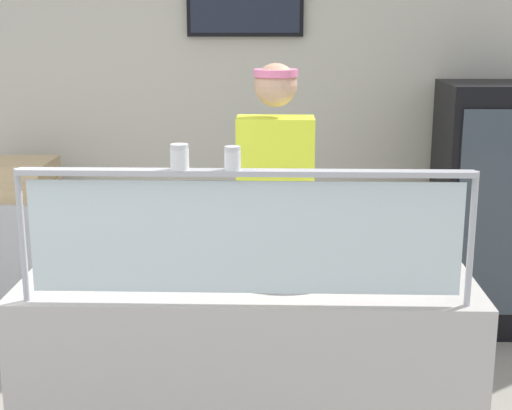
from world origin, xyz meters
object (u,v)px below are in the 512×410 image
object	(u,v)px
pizza_server	(294,267)
worker_figure	(276,215)
pizza_box_stack	(15,179)
pepper_flake_shaker	(233,160)
drink_fridge	(493,208)
pizza_tray	(284,270)
parmesan_shaker	(180,159)

from	to	relation	value
pizza_server	worker_figure	bearing A→B (deg)	87.69
pizza_box_stack	pizza_server	bearing A→B (deg)	-45.00
pepper_flake_shaker	drink_fridge	xyz separation A→B (m)	(1.54, 2.10, -0.69)
pepper_flake_shaker	drink_fridge	distance (m)	2.69
pizza_tray	pizza_box_stack	world-z (taller)	pizza_box_stack
pizza_tray	worker_figure	bearing A→B (deg)	92.83
pizza_server	worker_figure	size ratio (longest dim) A/B	0.16
pepper_flake_shaker	pizza_box_stack	world-z (taller)	pepper_flake_shaker
pizza_tray	pepper_flake_shaker	xyz separation A→B (m)	(-0.19, -0.33, 0.52)
pizza_tray	worker_figure	world-z (taller)	worker_figure
parmesan_shaker	pepper_flake_shaker	xyz separation A→B (m)	(0.19, 0.00, -0.00)
drink_fridge	pizza_box_stack	distance (m)	3.06
drink_fridge	pizza_box_stack	bearing A→B (deg)	-179.18
pizza_server	drink_fridge	size ratio (longest dim) A/B	0.18
worker_figure	pepper_flake_shaker	bearing A→B (deg)	-98.05
parmesan_shaker	pizza_box_stack	bearing A→B (deg)	123.01
parmesan_shaker	drink_fridge	world-z (taller)	drink_fridge
pizza_server	pepper_flake_shaker	world-z (taller)	pepper_flake_shaker
pizza_tray	drink_fridge	bearing A→B (deg)	52.70
pizza_server	drink_fridge	distance (m)	2.23
pepper_flake_shaker	pizza_tray	bearing A→B (deg)	60.28
pizza_box_stack	drink_fridge	bearing A→B (deg)	0.82
pepper_flake_shaker	worker_figure	world-z (taller)	worker_figure
drink_fridge	parmesan_shaker	bearing A→B (deg)	-129.39
pepper_flake_shaker	worker_figure	xyz separation A→B (m)	(0.15, 1.06, -0.48)
pizza_tray	pizza_server	world-z (taller)	pizza_server
parmesan_shaker	pizza_tray	bearing A→B (deg)	41.17
pizza_box_stack	pizza_tray	bearing A→B (deg)	-45.36
pizza_server	pizza_box_stack	world-z (taller)	pizza_box_stack
pizza_box_stack	parmesan_shaker	bearing A→B (deg)	-56.99
pizza_tray	parmesan_shaker	bearing A→B (deg)	-138.83
pizza_tray	worker_figure	distance (m)	0.73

